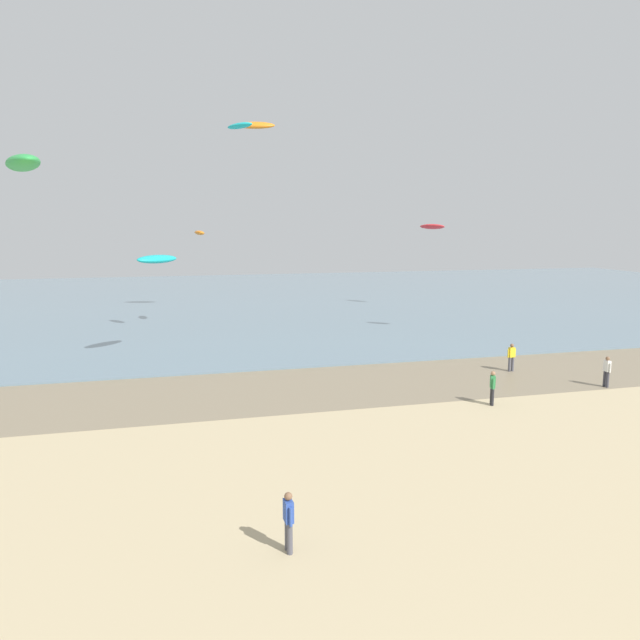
# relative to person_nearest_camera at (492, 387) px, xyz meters

# --- Properties ---
(wet_sand_strip) EXTENTS (120.00, 8.50, 0.01)m
(wet_sand_strip) POSITION_rel_person_nearest_camera_xyz_m (-9.32, 5.22, -0.91)
(wet_sand_strip) COLOR #84755B
(wet_sand_strip) RESTS_ON ground
(sea) EXTENTS (160.00, 70.00, 0.10)m
(sea) POSITION_rel_person_nearest_camera_xyz_m (-9.32, 44.46, -0.87)
(sea) COLOR slate
(sea) RESTS_ON ground
(person_nearest_camera) EXTENTS (0.34, 0.53, 1.71)m
(person_nearest_camera) POSITION_rel_person_nearest_camera_xyz_m (0.00, 0.00, 0.00)
(person_nearest_camera) COLOR #232328
(person_nearest_camera) RESTS_ON ground
(person_mid_beach) EXTENTS (0.23, 0.57, 1.71)m
(person_mid_beach) POSITION_rel_person_nearest_camera_xyz_m (7.77, 1.37, 0.00)
(person_mid_beach) COLOR #383842
(person_mid_beach) RESTS_ON ground
(person_by_waterline) EXTENTS (0.57, 0.25, 1.71)m
(person_by_waterline) POSITION_rel_person_nearest_camera_xyz_m (4.66, 5.71, 0.00)
(person_by_waterline) COLOR #4C4C56
(person_by_waterline) RESTS_ON ground
(person_left_flank) EXTENTS (0.24, 0.57, 1.71)m
(person_left_flank) POSITION_rel_person_nearest_camera_xyz_m (-12.18, -10.28, 0.00)
(person_left_flank) COLOR #4C4C56
(person_left_flank) RESTS_ON ground
(kite_aloft_1) EXTENTS (3.05, 3.02, 0.66)m
(kite_aloft_1) POSITION_rel_person_nearest_camera_xyz_m (-16.00, 13.75, 5.73)
(kite_aloft_1) COLOR #19B2B7
(kite_aloft_3) EXTENTS (3.75, 1.94, 0.95)m
(kite_aloft_3) POSITION_rel_person_nearest_camera_xyz_m (-7.65, 28.09, 16.59)
(kite_aloft_3) COLOR orange
(kite_aloft_4) EXTENTS (1.95, 3.26, 0.51)m
(kite_aloft_4) POSITION_rel_person_nearest_camera_xyz_m (-19.60, -3.20, 9.84)
(kite_aloft_4) COLOR green
(kite_aloft_5) EXTENTS (1.08, 2.33, 0.47)m
(kite_aloft_5) POSITION_rel_person_nearest_camera_xyz_m (-12.86, 24.83, 7.26)
(kite_aloft_5) COLOR orange
(kite_aloft_6) EXTENTS (2.49, 2.80, 0.74)m
(kite_aloft_6) POSITION_rel_person_nearest_camera_xyz_m (11.06, 31.17, 7.77)
(kite_aloft_6) COLOR red
(kite_aloft_7) EXTENTS (2.01, 2.44, 0.45)m
(kite_aloft_7) POSITION_rel_person_nearest_camera_xyz_m (-10.29, 16.23, 14.53)
(kite_aloft_7) COLOR #19B2B7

